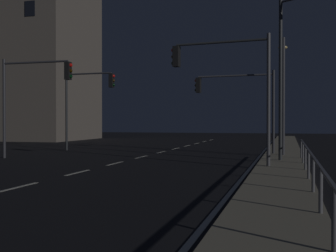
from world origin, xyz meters
The scene contains 11 objects.
ground_plane centered at (0.00, 17.50, 0.00)m, with size 112.00×112.00×0.00m, color black.
sidewalk_right centered at (7.85, 17.50, 0.07)m, with size 2.16×77.00×0.14m, color gray.
lane_markings_center centered at (0.00, 21.00, 0.01)m, with size 0.14×50.00×0.01m.
lane_edge_line centered at (6.52, 22.50, 0.01)m, with size 0.14×53.00×0.01m.
traffic_light_far_left centered at (5.41, 16.57, 4.17)m, with size 4.52×0.77×5.69m.
traffic_light_near_right centered at (-5.35, 18.35, 3.90)m, with size 4.30×0.35×5.51m.
traffic_light_overhead_east centered at (5.04, 24.24, 3.70)m, with size 4.96×0.74×4.96m.
traffic_light_far_center centered at (-5.41, 25.20, 3.93)m, with size 3.83×0.46×5.60m.
street_lamp_corner centered at (7.84, 23.37, 4.22)m, with size 0.56×2.27×6.67m.
street_lamp_mid_block centered at (8.05, 19.27, 4.90)m, with size 2.07×1.41×7.93m.
barrier_fence centered at (8.78, 9.47, 0.87)m, with size 0.09×23.03×0.98m.
Camera 1 is at (8.12, -3.19, 2.07)m, focal length 47.67 mm.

